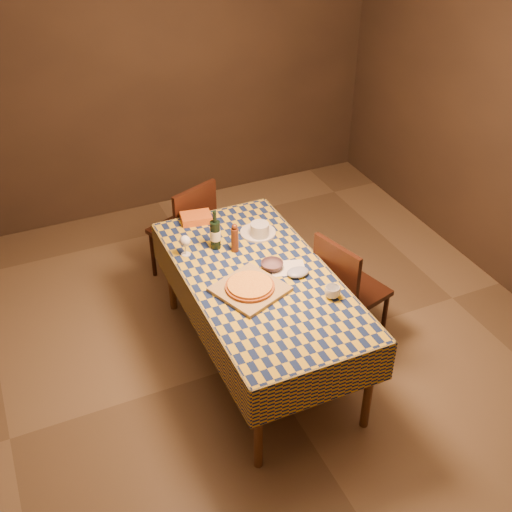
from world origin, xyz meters
name	(u,v)px	position (x,y,z in m)	size (l,w,h in m)	color
room	(259,200)	(0.00, 0.00, 1.35)	(5.00, 5.10, 2.70)	brown
dining_table	(259,285)	(0.00, 0.00, 0.69)	(0.94, 1.84, 0.77)	brown
cutting_board	(250,289)	(-0.12, -0.12, 0.78)	(0.40, 0.40, 0.02)	#A3844C
pizza	(250,286)	(-0.12, -0.12, 0.81)	(0.39, 0.39, 0.03)	#994719
pepper_mill	(235,238)	(-0.03, 0.34, 0.87)	(0.07, 0.07, 0.22)	#502512
bowl	(272,265)	(0.12, 0.04, 0.79)	(0.15, 0.15, 0.05)	#5C434D
wine_glass	(185,241)	(-0.36, 0.44, 0.88)	(0.08, 0.08, 0.15)	white
wine_bottle	(215,234)	(-0.14, 0.43, 0.88)	(0.08, 0.08, 0.30)	black
deli_tub	(260,230)	(0.20, 0.43, 0.83)	(0.13, 0.13, 0.11)	#B9BEC0
takeout_container	(196,218)	(-0.15, 0.82, 0.80)	(0.22, 0.16, 0.06)	#C35819
white_plate	(258,233)	(0.21, 0.48, 0.78)	(0.26, 0.26, 0.02)	silver
tumbler	(332,292)	(0.33, -0.39, 0.81)	(0.10, 0.10, 0.08)	silver
flour_patch	(288,268)	(0.21, 0.00, 0.77)	(0.23, 0.18, 0.00)	white
flour_bag	(298,272)	(0.24, -0.09, 0.79)	(0.15, 0.12, 0.04)	#919DB9
chair_far	(187,227)	(-0.13, 1.14, 0.52)	(0.55, 0.55, 0.93)	black
chair_right	(345,287)	(0.64, -0.07, 0.52)	(0.52, 0.52, 0.93)	black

